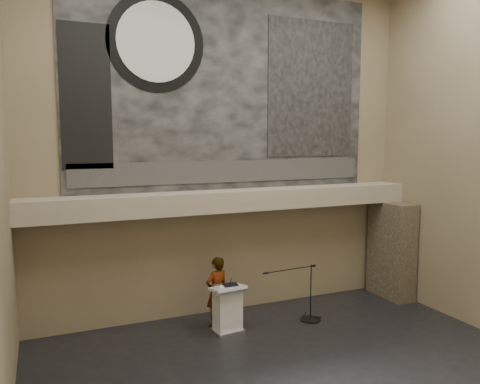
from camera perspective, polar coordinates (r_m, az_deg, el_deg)
name	(u,v)px	position (r m, az deg, el deg)	size (l,w,h in m)	color
floor	(307,381)	(9.46, 8.23, -21.82)	(10.00, 10.00, 0.00)	black
wall_back	(228,148)	(11.92, -1.52, 5.43)	(10.00, 0.02, 8.50)	#78664C
soffit	(234,200)	(11.65, -0.77, -1.01)	(10.00, 0.80, 0.50)	gray
sprinkler_left	(172,216)	(11.14, -8.32, -2.89)	(0.04, 0.04, 0.06)	#B2893D
sprinkler_right	(301,207)	(12.48, 7.41, -1.85)	(0.04, 0.04, 0.06)	#B2893D
banner	(228,89)	(11.95, -1.49, 12.40)	(8.00, 0.05, 5.00)	black
banner_text_strip	(229,171)	(11.88, -1.38, 2.53)	(7.76, 0.02, 0.55)	#2F2F2F
banner_clock_rim	(156,42)	(11.52, -10.19, 17.55)	(2.30, 2.30, 0.02)	black
banner_clock_face	(156,42)	(11.50, -10.16, 17.57)	(1.84, 1.84, 0.02)	silver
banner_building_print	(311,89)	(13.00, 8.70, 12.30)	(2.60, 0.02, 3.60)	black
banner_brick_print	(86,97)	(11.09, -18.28, 10.97)	(1.10, 0.02, 3.20)	black
stone_pier	(392,250)	(14.01, 17.99, -6.69)	(0.60, 1.40, 2.70)	#3D3326
lectern	(228,309)	(11.14, -1.53, -14.11)	(0.81, 0.62, 1.14)	silver
binder	(231,285)	(11.01, -1.16, -11.26)	(0.33, 0.27, 0.04)	black
papers	(225,287)	(10.89, -1.85, -11.54)	(0.22, 0.30, 0.01)	white
speaker_person	(217,292)	(11.39, -2.84, -12.07)	(0.62, 0.41, 1.70)	white
mic_stand	(309,312)	(12.05, 8.37, -14.25)	(1.62, 0.52, 1.41)	black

